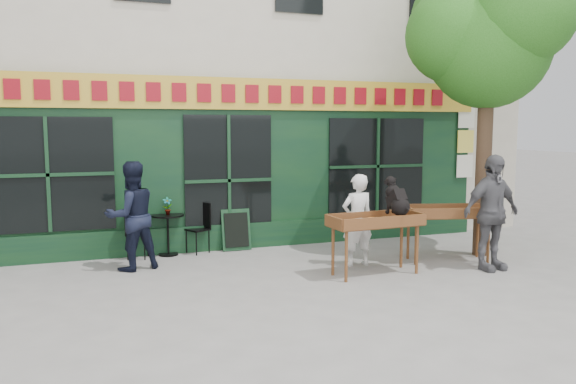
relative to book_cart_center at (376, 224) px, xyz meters
name	(u,v)px	position (x,y,z in m)	size (l,w,h in m)	color
ground	(265,280)	(-1.77, 0.30, -0.82)	(80.00, 80.00, 0.00)	slate
building	(192,20)	(-1.77, 6.27, 4.15)	(14.00, 7.26, 10.00)	beige
street_tree	(489,30)	(2.57, 0.66, 3.29)	(3.05, 2.90, 5.60)	#382619
book_cart_center	(376,224)	(0.00, 0.00, 0.00)	(1.53, 0.71, 0.99)	brown
dog	(397,195)	(0.35, -0.05, 0.47)	(0.34, 0.60, 0.60)	black
woman	(357,220)	(0.00, 0.65, -0.03)	(0.58, 0.38, 1.58)	white
book_cart_right	(448,215)	(1.66, 0.39, 0.00)	(1.61, 0.96, 0.99)	brown
man_right	(491,213)	(1.96, -0.36, 0.14)	(1.13, 0.47, 1.93)	#515055
bistro_table	(168,226)	(-2.97, 2.50, -0.28)	(0.60, 0.60, 0.76)	black
bistro_chair_left	(132,228)	(-3.60, 2.46, -0.26)	(0.45, 0.45, 0.95)	black
bistro_chair_right	(201,223)	(-2.34, 2.54, -0.26)	(0.49, 0.49, 0.95)	black
potted_plant	(167,206)	(-2.97, 2.50, 0.10)	(0.17, 0.12, 0.32)	gray
man_left	(131,216)	(-3.67, 1.64, 0.08)	(0.88, 0.69, 1.81)	black
chalkboard	(236,230)	(-1.67, 2.49, -0.42)	(0.56, 0.20, 0.79)	black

